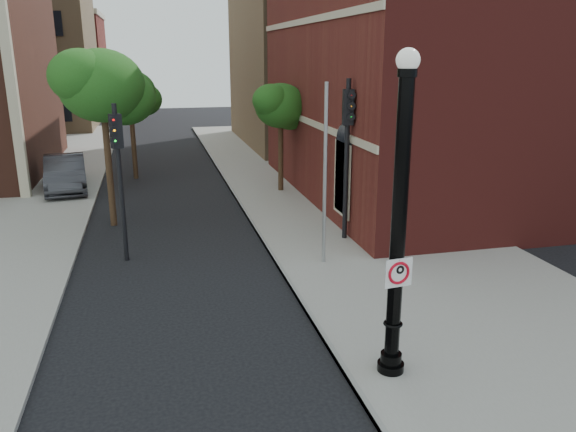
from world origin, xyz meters
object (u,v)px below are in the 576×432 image
object	(u,v)px
no_parking_sign	(399,273)
traffic_signal_right	(347,134)
parked_car	(65,173)
traffic_signal_left	(118,157)
lamppost	(398,237)

from	to	relation	value
no_parking_sign	traffic_signal_right	world-z (taller)	traffic_signal_right
parked_car	traffic_signal_right	size ratio (longest dim) A/B	0.93
no_parking_sign	traffic_signal_left	distance (m)	9.83
no_parking_sign	traffic_signal_left	xyz separation A→B (m)	(-5.34, 8.20, 0.98)
lamppost	traffic_signal_left	distance (m)	9.67
lamppost	parked_car	size ratio (longest dim) A/B	1.25
traffic_signal_right	traffic_signal_left	bearing A→B (deg)	-167.82
parked_car	traffic_signal_left	xyz separation A→B (m)	(3.03, -10.23, 2.42)
lamppost	traffic_signal_left	bearing A→B (deg)	123.66
no_parking_sign	traffic_signal_right	size ratio (longest dim) A/B	0.10
lamppost	no_parking_sign	bearing A→B (deg)	-95.98
traffic_signal_left	traffic_signal_right	world-z (taller)	traffic_signal_right
no_parking_sign	traffic_signal_right	distance (m)	8.69
lamppost	traffic_signal_right	xyz separation A→B (m)	(1.89, 8.20, 0.76)
traffic_signal_left	no_parking_sign	bearing A→B (deg)	-81.17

